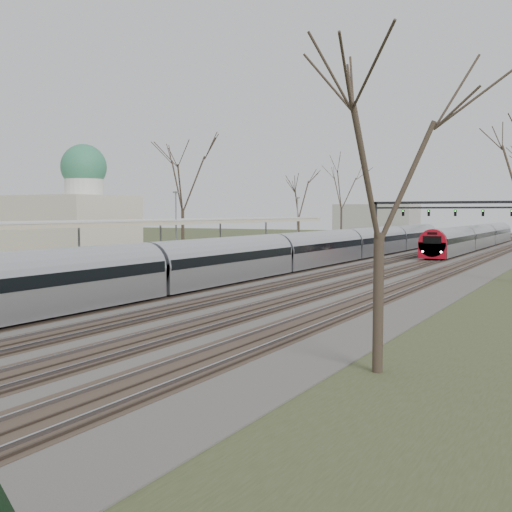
{
  "coord_description": "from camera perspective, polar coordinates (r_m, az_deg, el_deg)",
  "views": [
    {
      "loc": [
        18.61,
        -2.5,
        4.63
      ],
      "look_at": [
        0.27,
        31.03,
        2.0
      ],
      "focal_mm": 45.0,
      "sensor_mm": 36.0,
      "label": 1
    }
  ],
  "objects": [
    {
      "name": "track_bed",
      "position": [
        60.53,
        10.94,
        -0.46
      ],
      "size": [
        24.0,
        160.0,
        0.22
      ],
      "color": "#474442",
      "rests_on": "ground"
    },
    {
      "name": "platform",
      "position": [
        48.81,
        -5.97,
        -0.94
      ],
      "size": [
        3.5,
        69.0,
        1.0
      ],
      "primitive_type": "cube",
      "color": "#9E9B93",
      "rests_on": "ground"
    },
    {
      "name": "canopy",
      "position": [
        45.0,
        -9.28,
        2.99
      ],
      "size": [
        4.1,
        50.0,
        3.11
      ],
      "color": "slate",
      "rests_on": "platform"
    },
    {
      "name": "dome_building",
      "position": [
        57.16,
        -16.22,
        2.87
      ],
      "size": [
        10.0,
        8.0,
        10.3
      ],
      "color": "beige",
      "rests_on": "ground"
    },
    {
      "name": "signal_gantry",
      "position": [
        89.39,
        16.88,
        3.95
      ],
      "size": [
        21.0,
        0.59,
        6.08
      ],
      "color": "black",
      "rests_on": "ground"
    },
    {
      "name": "tree_west_far",
      "position": [
        61.89,
        -6.56,
        7.05
      ],
      "size": [
        5.5,
        5.5,
        11.33
      ],
      "color": "#2D231C",
      "rests_on": "ground"
    },
    {
      "name": "tree_east_near",
      "position": [
        18.48,
        11.0,
        9.84
      ],
      "size": [
        4.5,
        4.5,
        9.27
      ],
      "color": "#2D231C",
      "rests_on": "ground"
    },
    {
      "name": "train_near",
      "position": [
        53.49,
        5.37,
        0.54
      ],
      "size": [
        2.62,
        75.21,
        3.05
      ],
      "color": "#B5B7C0",
      "rests_on": "ground"
    },
    {
      "name": "train_far",
      "position": [
        83.46,
        18.92,
        1.56
      ],
      "size": [
        2.62,
        45.21,
        3.05
      ],
      "color": "#B5B7C0",
      "rests_on": "ground"
    }
  ]
}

